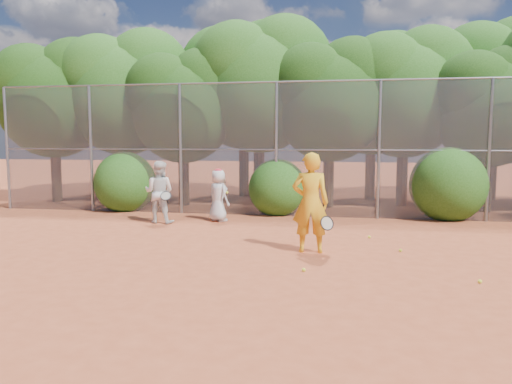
# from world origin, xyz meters

# --- Properties ---
(ground) EXTENTS (80.00, 80.00, 0.00)m
(ground) POSITION_xyz_m (0.00, 0.00, 0.00)
(ground) COLOR #A44425
(ground) RESTS_ON ground
(fence_back) EXTENTS (20.05, 0.09, 4.03)m
(fence_back) POSITION_xyz_m (-0.12, 6.00, 2.05)
(fence_back) COLOR gray
(fence_back) RESTS_ON ground
(tree_0) EXTENTS (4.38, 3.81, 6.00)m
(tree_0) POSITION_xyz_m (-9.44, 8.04, 3.93)
(tree_0) COLOR black
(tree_0) RESTS_ON ground
(tree_1) EXTENTS (4.64, 4.03, 6.35)m
(tree_1) POSITION_xyz_m (-6.94, 8.54, 4.16)
(tree_1) COLOR black
(tree_1) RESTS_ON ground
(tree_2) EXTENTS (3.99, 3.47, 5.47)m
(tree_2) POSITION_xyz_m (-4.45, 7.83, 3.58)
(tree_2) COLOR black
(tree_2) RESTS_ON ground
(tree_3) EXTENTS (4.89, 4.26, 6.70)m
(tree_3) POSITION_xyz_m (-1.94, 8.84, 4.40)
(tree_3) COLOR black
(tree_3) RESTS_ON ground
(tree_4) EXTENTS (4.19, 3.64, 5.73)m
(tree_4) POSITION_xyz_m (0.55, 8.24, 3.76)
(tree_4) COLOR black
(tree_4) RESTS_ON ground
(tree_5) EXTENTS (4.51, 3.92, 6.17)m
(tree_5) POSITION_xyz_m (3.06, 9.04, 4.05)
(tree_5) COLOR black
(tree_5) RESTS_ON ground
(tree_6) EXTENTS (3.86, 3.36, 5.29)m
(tree_6) POSITION_xyz_m (5.55, 8.03, 3.47)
(tree_6) COLOR black
(tree_6) RESTS_ON ground
(tree_9) EXTENTS (4.83, 4.20, 6.62)m
(tree_9) POSITION_xyz_m (-7.94, 10.84, 4.34)
(tree_9) COLOR black
(tree_9) RESTS_ON ground
(tree_10) EXTENTS (5.15, 4.48, 7.06)m
(tree_10) POSITION_xyz_m (-2.93, 11.05, 4.63)
(tree_10) COLOR black
(tree_10) RESTS_ON ground
(tree_11) EXTENTS (4.64, 4.03, 6.35)m
(tree_11) POSITION_xyz_m (2.06, 10.64, 4.16)
(tree_11) COLOR black
(tree_11) RESTS_ON ground
(tree_12) EXTENTS (5.02, 4.37, 6.88)m
(tree_12) POSITION_xyz_m (6.56, 11.24, 4.51)
(tree_12) COLOR black
(tree_12) RESTS_ON ground
(bush_0) EXTENTS (2.00, 2.00, 2.00)m
(bush_0) POSITION_xyz_m (-6.00, 6.30, 1.00)
(bush_0) COLOR #1F4D13
(bush_0) RESTS_ON ground
(bush_1) EXTENTS (1.80, 1.80, 1.80)m
(bush_1) POSITION_xyz_m (-1.00, 6.30, 0.90)
(bush_1) COLOR #1F4D13
(bush_1) RESTS_ON ground
(bush_2) EXTENTS (2.20, 2.20, 2.20)m
(bush_2) POSITION_xyz_m (4.00, 6.30, 1.10)
(bush_2) COLOR #1F4D13
(bush_2) RESTS_ON ground
(player_yellow) EXTENTS (0.91, 0.61, 2.07)m
(player_yellow) POSITION_xyz_m (0.35, 1.31, 1.03)
(player_yellow) COLOR gold
(player_yellow) RESTS_ON ground
(player_teen) EXTENTS (0.86, 0.80, 1.50)m
(player_teen) POSITION_xyz_m (-2.47, 4.71, 0.74)
(player_teen) COLOR silver
(player_teen) RESTS_ON ground
(player_white) EXTENTS (0.89, 0.77, 1.72)m
(player_white) POSITION_xyz_m (-4.02, 4.16, 0.86)
(player_white) COLOR white
(player_white) RESTS_ON ground
(ball_0) EXTENTS (0.07, 0.07, 0.07)m
(ball_0) POSITION_xyz_m (2.20, 1.64, 0.03)
(ball_0) COLOR yellow
(ball_0) RESTS_ON ground
(ball_1) EXTENTS (0.07, 0.07, 0.07)m
(ball_1) POSITION_xyz_m (1.63, 2.96, 0.03)
(ball_1) COLOR yellow
(ball_1) RESTS_ON ground
(ball_2) EXTENTS (0.07, 0.07, 0.07)m
(ball_2) POSITION_xyz_m (3.23, -0.46, 0.03)
(ball_2) COLOR yellow
(ball_2) RESTS_ON ground
(ball_4) EXTENTS (0.07, 0.07, 0.07)m
(ball_4) POSITION_xyz_m (0.34, -0.24, 0.03)
(ball_4) COLOR yellow
(ball_4) RESTS_ON ground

